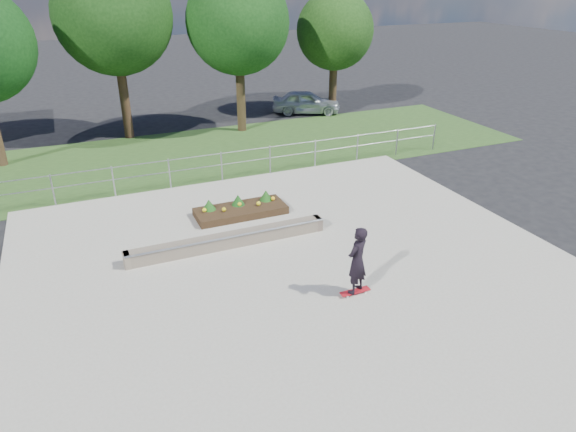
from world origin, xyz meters
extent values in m
plane|color=black|center=(0.00, 0.00, 0.00)|extent=(120.00, 120.00, 0.00)
cube|color=#28471C|center=(0.00, 11.00, 0.01)|extent=(30.00, 8.00, 0.02)
cube|color=gray|center=(0.00, 0.00, 0.03)|extent=(15.00, 15.00, 0.06)
cylinder|color=gray|center=(-6.00, 7.50, 0.60)|extent=(0.06, 0.06, 1.20)
cylinder|color=#97999F|center=(-4.00, 7.50, 0.60)|extent=(0.06, 0.06, 1.20)
cylinder|color=gray|center=(-2.00, 7.50, 0.60)|extent=(0.06, 0.06, 1.20)
cylinder|color=gray|center=(0.00, 7.50, 0.60)|extent=(0.06, 0.06, 1.20)
cylinder|color=gray|center=(2.00, 7.50, 0.60)|extent=(0.06, 0.06, 1.20)
cylinder|color=gray|center=(4.00, 7.50, 0.60)|extent=(0.06, 0.06, 1.20)
cylinder|color=gray|center=(6.00, 7.50, 0.60)|extent=(0.06, 0.06, 1.20)
cylinder|color=gray|center=(8.00, 7.50, 0.60)|extent=(0.06, 0.06, 1.20)
cylinder|color=#94979C|center=(10.00, 7.50, 0.60)|extent=(0.06, 0.06, 1.20)
cylinder|color=#95979D|center=(0.00, 7.50, 1.15)|extent=(20.00, 0.04, 0.04)
cylinder|color=gray|center=(0.00, 7.50, 0.70)|extent=(20.00, 0.04, 0.04)
cylinder|color=#362115|center=(-2.50, 15.00, 1.69)|extent=(0.44, 0.44, 3.38)
sphere|color=black|center=(-2.50, 15.00, 5.62)|extent=(5.25, 5.25, 5.25)
cylinder|color=black|center=(3.00, 14.00, 1.57)|extent=(0.44, 0.44, 3.15)
sphere|color=black|center=(3.00, 14.00, 5.25)|extent=(4.90, 4.90, 4.90)
cylinder|color=#342215|center=(9.00, 15.50, 1.35)|extent=(0.44, 0.44, 2.70)
sphere|color=black|center=(9.00, 15.50, 4.50)|extent=(4.20, 4.20, 4.20)
cube|color=brown|center=(-1.36, 2.29, 0.26)|extent=(6.00, 0.40, 0.40)
cylinder|color=#919599|center=(-1.36, 2.09, 0.46)|extent=(6.00, 0.06, 0.06)
cube|color=#6A5E4E|center=(-4.26, 2.29, 0.26)|extent=(0.15, 0.42, 0.40)
cube|color=brown|center=(1.54, 2.29, 0.26)|extent=(0.15, 0.42, 0.40)
cube|color=black|center=(-0.33, 4.25, 0.18)|extent=(3.00, 1.20, 0.25)
sphere|color=yellow|center=(-1.53, 4.35, 0.39)|extent=(0.14, 0.14, 0.14)
sphere|color=yellow|center=(-0.93, 4.15, 0.39)|extent=(0.14, 0.14, 0.14)
sphere|color=yellow|center=(-0.33, 4.35, 0.39)|extent=(0.14, 0.14, 0.14)
sphere|color=yellow|center=(0.27, 4.15, 0.39)|extent=(0.14, 0.14, 0.14)
sphere|color=yellow|center=(0.87, 4.35, 0.39)|extent=(0.14, 0.14, 0.14)
cone|color=#164A15|center=(-1.33, 4.50, 0.49)|extent=(0.44, 0.44, 0.36)
cone|color=#134313|center=(-0.33, 4.50, 0.49)|extent=(0.44, 0.44, 0.36)
cone|color=#164614|center=(0.67, 4.50, 0.49)|extent=(0.44, 0.44, 0.36)
cylinder|color=silver|center=(0.55, -1.43, 0.09)|extent=(0.05, 0.03, 0.05)
cylinder|color=white|center=(0.55, -1.25, 0.09)|extent=(0.05, 0.03, 0.05)
cylinder|color=white|center=(1.07, -1.43, 0.09)|extent=(0.05, 0.03, 0.05)
cylinder|color=white|center=(1.07, -1.25, 0.09)|extent=(0.05, 0.03, 0.05)
cylinder|color=gray|center=(0.55, -1.34, 0.11)|extent=(0.02, 0.18, 0.02)
cylinder|color=#99999E|center=(1.07, -1.34, 0.11)|extent=(0.02, 0.18, 0.02)
cube|color=maroon|center=(0.81, -1.34, 0.13)|extent=(0.80, 0.21, 0.02)
imported|color=black|center=(0.81, -1.34, 1.03)|extent=(0.77, 0.68, 1.77)
imported|color=silver|center=(7.53, 15.91, 0.66)|extent=(4.15, 3.01, 1.31)
camera|label=1|loc=(-5.00, -10.61, 7.37)|focal=32.00mm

